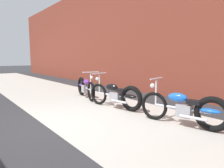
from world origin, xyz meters
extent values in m
plane|color=#2D2D30|center=(0.00, 0.00, 0.00)|extent=(80.00, 80.00, 0.00)
cube|color=#B2ADA3|center=(0.00, 1.75, 0.00)|extent=(36.00, 3.50, 0.01)
cube|color=brown|center=(0.00, 5.20, 2.80)|extent=(36.00, 0.50, 5.59)
torus|color=black|center=(-1.72, 2.20, 0.34)|extent=(0.68, 0.25, 0.68)
torus|color=black|center=(-2.98, 2.52, 0.36)|extent=(0.74, 0.31, 0.73)
cylinder|color=silver|center=(-2.35, 2.36, 0.38)|extent=(1.21, 0.36, 0.06)
cube|color=#99999E|center=(-2.43, 2.38, 0.34)|extent=(0.36, 0.29, 0.28)
ellipsoid|color=#6B2D93|center=(-2.27, 2.34, 0.62)|extent=(0.47, 0.29, 0.20)
ellipsoid|color=#6B2D93|center=(-2.93, 2.51, 0.42)|extent=(0.47, 0.28, 0.10)
cube|color=black|center=(-2.62, 2.43, 0.56)|extent=(0.32, 0.26, 0.08)
cylinder|color=silver|center=(-1.76, 2.21, 0.65)|extent=(0.05, 0.05, 0.62)
cylinder|color=silver|center=(-1.76, 2.21, 1.01)|extent=(0.18, 0.57, 0.03)
sphere|color=white|center=(-1.66, 2.18, 0.83)|extent=(0.11, 0.11, 0.11)
cylinder|color=silver|center=(-2.62, 2.58, 0.26)|extent=(0.55, 0.20, 0.06)
torus|color=black|center=(-1.14, 2.12, 0.34)|extent=(0.68, 0.20, 0.68)
torus|color=black|center=(0.14, 2.35, 0.36)|extent=(0.74, 0.26, 0.73)
cylinder|color=silver|center=(-0.50, 2.24, 0.38)|extent=(1.22, 0.28, 0.06)
cube|color=#99999E|center=(-0.42, 2.25, 0.34)|extent=(0.35, 0.27, 0.28)
ellipsoid|color=black|center=(-0.58, 2.22, 0.62)|extent=(0.47, 0.27, 0.20)
ellipsoid|color=black|center=(0.09, 2.34, 0.42)|extent=(0.47, 0.26, 0.10)
cube|color=black|center=(-0.23, 2.29, 0.56)|extent=(0.31, 0.25, 0.08)
cylinder|color=silver|center=(-1.10, 2.13, 0.65)|extent=(0.05, 0.05, 0.62)
cylinder|color=silver|center=(-1.10, 2.13, 1.01)|extent=(0.14, 0.58, 0.03)
sphere|color=white|center=(-1.20, 2.11, 0.83)|extent=(0.11, 0.11, 0.11)
cylinder|color=silver|center=(-0.16, 2.15, 0.26)|extent=(0.55, 0.16, 0.06)
torus|color=black|center=(1.04, 2.25, 0.34)|extent=(0.68, 0.23, 0.68)
torus|color=black|center=(2.31, 2.54, 0.36)|extent=(0.74, 0.29, 0.73)
cylinder|color=silver|center=(1.68, 2.40, 0.38)|extent=(1.22, 0.33, 0.06)
cube|color=#99999E|center=(1.76, 2.42, 0.34)|extent=(0.36, 0.29, 0.28)
ellipsoid|color=blue|center=(1.60, 2.38, 0.62)|extent=(0.47, 0.28, 0.20)
ellipsoid|color=blue|center=(2.26, 2.53, 0.42)|extent=(0.47, 0.27, 0.10)
cube|color=black|center=(1.95, 2.46, 0.56)|extent=(0.32, 0.26, 0.08)
cylinder|color=silver|center=(1.08, 2.26, 0.65)|extent=(0.05, 0.05, 0.62)
cylinder|color=silver|center=(1.08, 2.26, 1.01)|extent=(0.16, 0.57, 0.03)
sphere|color=white|center=(0.98, 2.24, 0.83)|extent=(0.11, 0.11, 0.11)
cylinder|color=silver|center=(2.02, 2.32, 0.26)|extent=(0.55, 0.18, 0.06)
camera|label=1|loc=(4.23, -1.52, 1.48)|focal=32.73mm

